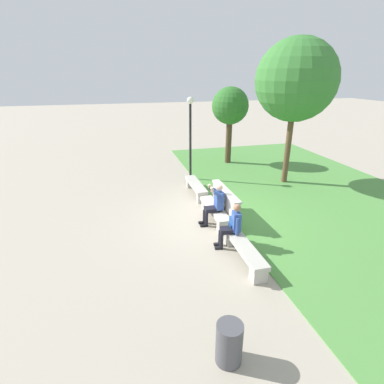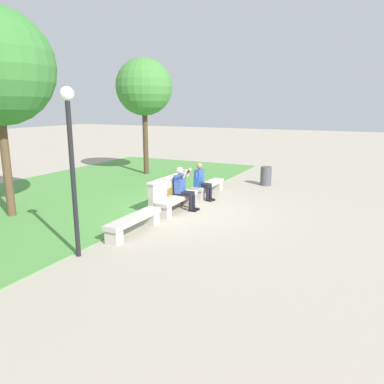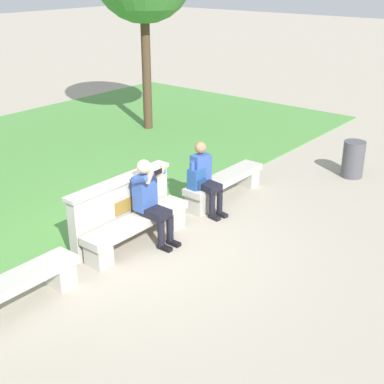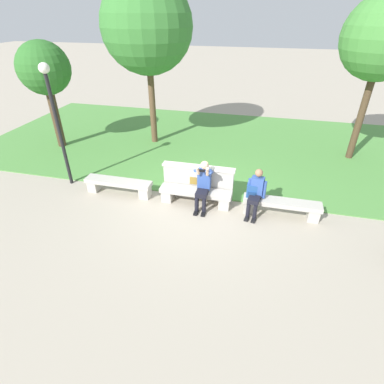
{
  "view_description": "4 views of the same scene",
  "coord_description": "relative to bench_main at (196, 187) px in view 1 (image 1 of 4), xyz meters",
  "views": [
    {
      "loc": [
        8.17,
        -2.87,
        4.45
      ],
      "look_at": [
        -0.6,
        -0.6,
        0.8
      ],
      "focal_mm": 28.0,
      "sensor_mm": 36.0,
      "label": 1
    },
    {
      "loc": [
        -9.69,
        -5.3,
        3.17
      ],
      "look_at": [
        -0.46,
        -0.72,
        0.76
      ],
      "focal_mm": 35.0,
      "sensor_mm": 36.0,
      "label": 2
    },
    {
      "loc": [
        -5.22,
        -5.29,
        4.02
      ],
      "look_at": [
        0.46,
        -0.71,
        0.92
      ],
      "focal_mm": 50.0,
      "sensor_mm": 36.0,
      "label": 3
    },
    {
      "loc": [
        1.56,
        -6.81,
        4.69
      ],
      "look_at": [
        0.07,
        -0.7,
        0.81
      ],
      "focal_mm": 28.0,
      "sensor_mm": 36.0,
      "label": 4
    }
  ],
  "objects": [
    {
      "name": "tree_left_background",
      "position": [
        -3.77,
        2.76,
        2.55
      ],
      "size": [
        1.81,
        1.81,
        3.81
      ],
      "color": "#4C3826",
      "rests_on": "ground"
    },
    {
      "name": "backpack",
      "position": [
        3.81,
        0.03,
        0.32
      ],
      "size": [
        0.28,
        0.24,
        0.43
      ],
      "color": "#234C8C",
      "rests_on": "bench_mid"
    },
    {
      "name": "backrest_wall_with_plaque",
      "position": [
        2.3,
        0.34,
        0.22
      ],
      "size": [
        2.02,
        0.24,
        1.01
      ],
      "color": "#B7B2A8",
      "rests_on": "ground"
    },
    {
      "name": "trash_bin",
      "position": [
        7.16,
        -1.39,
        0.07
      ],
      "size": [
        0.44,
        0.44,
        0.75
      ],
      "primitive_type": "cylinder",
      "color": "#4C4C51",
      "rests_on": "ground"
    },
    {
      "name": "grass_strip",
      "position": [
        2.3,
        4.38,
        -0.29
      ],
      "size": [
        18.59,
        8.0,
        0.03
      ],
      "primitive_type": "cube",
      "color": "#518E42",
      "rests_on": "ground"
    },
    {
      "name": "bench_main",
      "position": [
        0.0,
        0.0,
        0.0
      ],
      "size": [
        1.98,
        0.4,
        0.45
      ],
      "color": "#B7B2A8",
      "rests_on": "ground"
    },
    {
      "name": "bench_near",
      "position": [
        2.3,
        0.0,
        0.0
      ],
      "size": [
        1.98,
        0.4,
        0.45
      ],
      "color": "#B7B2A8",
      "rests_on": "ground"
    },
    {
      "name": "person_distant",
      "position": [
        3.91,
        -0.07,
        0.37
      ],
      "size": [
        0.47,
        0.71,
        1.26
      ],
      "color": "black",
      "rests_on": "ground"
    },
    {
      "name": "person_photographer",
      "position": [
        2.53,
        -0.08,
        0.44
      ],
      "size": [
        0.47,
        0.72,
        1.32
      ],
      "color": "black",
      "rests_on": "ground"
    },
    {
      "name": "tree_right_background",
      "position": [
        -0.35,
        4.05,
        3.84
      ],
      "size": [
        3.13,
        3.13,
        5.72
      ],
      "color": "brown",
      "rests_on": "ground"
    },
    {
      "name": "ground_plane",
      "position": [
        2.3,
        0.0,
        -0.3
      ],
      "size": [
        80.0,
        80.0,
        0.0
      ],
      "primitive_type": "plane",
      "color": "#A89E8C"
    },
    {
      "name": "bench_mid",
      "position": [
        4.6,
        0.0,
        0.0
      ],
      "size": [
        1.98,
        0.4,
        0.45
      ],
      "color": "#B7B2A8",
      "rests_on": "ground"
    },
    {
      "name": "lamp_post",
      "position": [
        -1.74,
        0.22,
        2.03
      ],
      "size": [
        0.28,
        0.28,
        3.52
      ],
      "color": "black",
      "rests_on": "ground"
    }
  ]
}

